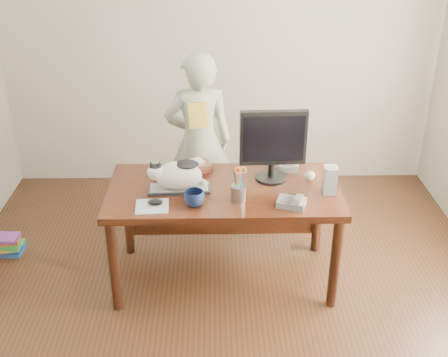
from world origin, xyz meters
TOP-DOWN VIEW (x-y plane):
  - room at (0.00, 0.00)m, footprint 4.50×4.50m
  - desk at (0.00, 0.68)m, footprint 1.60×0.80m
  - keyboard at (-0.31, 0.58)m, footprint 0.43×0.18m
  - cat at (-0.32, 0.57)m, footprint 0.41×0.23m
  - monitor at (0.34, 0.72)m, footprint 0.46×0.23m
  - pen_cup at (0.09, 0.42)m, footprint 0.11×0.11m
  - mousepad at (-0.47, 0.35)m, footprint 0.22×0.21m
  - mouse at (-0.45, 0.37)m, footprint 0.10×0.07m
  - coffee_mug at (-0.20, 0.36)m, footprint 0.18×0.18m
  - phone at (0.44, 0.35)m, footprint 0.21×0.18m
  - speaker at (0.71, 0.52)m, footprint 0.09×0.10m
  - baseball at (0.61, 0.71)m, footprint 0.07×0.07m
  - book_stack at (-0.20, 0.87)m, footprint 0.25×0.23m
  - calculator at (0.48, 0.91)m, footprint 0.15×0.19m
  - person at (-0.19, 1.39)m, footprint 0.59×0.43m
  - held_book at (-0.19, 1.22)m, footprint 0.15×0.10m
  - book_pile_b at (-1.72, 0.95)m, footprint 0.26×0.20m

SIDE VIEW (x-z plane):
  - book_pile_b at x=-1.72m, z-range 0.00..0.15m
  - desk at x=0.00m, z-range 0.23..0.98m
  - person at x=-0.19m, z-range 0.00..1.50m
  - mousepad at x=-0.47m, z-range 0.75..0.75m
  - keyboard at x=-0.31m, z-range 0.75..0.77m
  - mouse at x=-0.45m, z-range 0.75..0.79m
  - calculator at x=0.48m, z-range 0.75..0.81m
  - phone at x=0.44m, z-range 0.74..0.82m
  - book_stack at x=-0.20m, z-range 0.74..0.82m
  - baseball at x=0.61m, z-range 0.75..0.82m
  - coffee_mug at x=-0.20m, z-range 0.75..0.86m
  - pen_cup at x=0.09m, z-range 0.69..0.94m
  - speaker at x=0.71m, z-range 0.75..0.94m
  - cat at x=-0.32m, z-range 0.75..0.99m
  - monitor at x=0.34m, z-range 0.78..1.30m
  - held_book at x=-0.19m, z-range 0.95..1.15m
  - room at x=0.00m, z-range -0.90..3.60m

